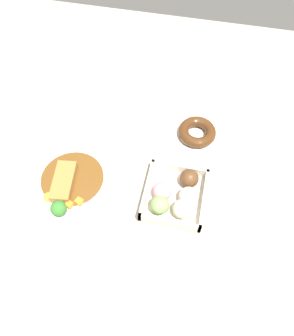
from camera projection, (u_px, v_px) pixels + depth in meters
name	position (u px, v px, depth m)	size (l,w,h in m)	color
ground_plane	(110.00, 184.00, 0.90)	(1.60, 1.60, 0.00)	#B2A893
curry_plate	(65.00, 189.00, 0.88)	(0.26, 0.26, 0.07)	white
donut_box	(176.00, 196.00, 0.85)	(0.17, 0.16, 0.06)	beige
chocolate_ring_donut	(197.00, 132.00, 0.98)	(0.14, 0.14, 0.03)	white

